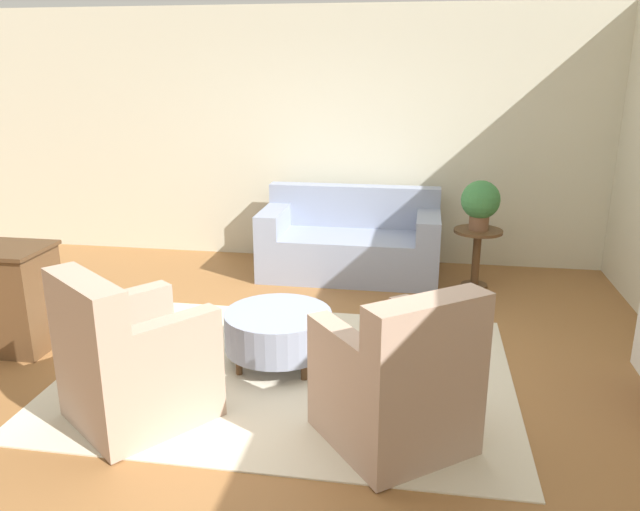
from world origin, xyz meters
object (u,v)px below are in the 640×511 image
object	(u,v)px
armchair_right	(399,386)
potted_plant_on_side_table	(480,202)
armchair_left	(130,364)
ottoman_table	(278,330)
side_table	(477,249)
couch	(350,244)

from	to	relation	value
armchair_right	potted_plant_on_side_table	world-z (taller)	potted_plant_on_side_table
armchair_left	ottoman_table	world-z (taller)	armchair_left
armchair_left	side_table	size ratio (longest dim) A/B	1.77
couch	side_table	world-z (taller)	couch
armchair_right	potted_plant_on_side_table	size ratio (longest dim) A/B	2.18
couch	armchair_left	xyz separation A→B (m)	(-1.02, -3.12, 0.05)
armchair_right	side_table	distance (m)	2.98
ottoman_table	potted_plant_on_side_table	bearing A→B (deg)	51.30
armchair_right	ottoman_table	world-z (taller)	armchair_right
armchair_right	ottoman_table	xyz separation A→B (m)	(-0.94, 0.92, -0.12)
ottoman_table	side_table	bearing A→B (deg)	51.30
armchair_left	armchair_right	xyz separation A→B (m)	(1.67, 0.00, 0.00)
armchair_right	side_table	xyz separation A→B (m)	(0.65, 2.91, 0.02)
couch	side_table	distance (m)	1.32
armchair_left	armchair_right	distance (m)	1.67
armchair_left	ottoman_table	bearing A→B (deg)	51.54
armchair_left	ottoman_table	size ratio (longest dim) A/B	1.33
ottoman_table	side_table	xyz separation A→B (m)	(1.59, 1.99, 0.14)
ottoman_table	armchair_right	bearing A→B (deg)	-44.50
couch	potted_plant_on_side_table	bearing A→B (deg)	-9.04
side_table	couch	bearing A→B (deg)	170.96
armchair_left	potted_plant_on_side_table	world-z (taller)	potted_plant_on_side_table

